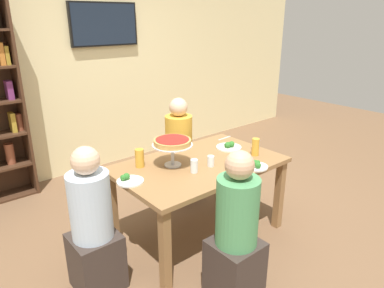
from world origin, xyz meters
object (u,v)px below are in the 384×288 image
diner_near_left (236,237)px  diner_far_right (179,155)px  beer_glass_amber_tall (255,147)px  water_glass_clear_near (256,145)px  cutlery_knife_near (224,138)px  salad_plate_far_diner (129,180)px  water_glass_clear_far (194,166)px  cutlery_fork_near (180,151)px  dining_table (199,172)px  diner_head_west (93,231)px  television (104,24)px  salad_plate_spare (229,146)px  water_glass_clear_spare (211,161)px  salad_plate_near_diner (256,165)px  beer_glass_amber_short (140,158)px  deep_dish_pizza_stand (172,144)px

diner_near_left → diner_far_right: size_ratio=1.00×
beer_glass_amber_tall → water_glass_clear_near: 0.14m
diner_near_left → beer_glass_amber_tall: diner_near_left is taller
cutlery_knife_near → beer_glass_amber_tall: bearing=73.1°
salad_plate_far_diner → water_glass_clear_far: 0.55m
diner_far_right → water_glass_clear_far: bearing=-30.7°
salad_plate_far_diner → cutlery_fork_near: salad_plate_far_diner is taller
dining_table → diner_head_west: size_ratio=1.28×
cutlery_fork_near → beer_glass_amber_tall: bearing=121.6°
television → salad_plate_spare: 2.32m
water_glass_clear_far → beer_glass_amber_tall: bearing=-6.2°
salad_plate_spare → television: bearing=96.4°
dining_table → cutlery_knife_near: 0.73m
salad_plate_far_diner → water_glass_clear_near: water_glass_clear_near is taller
television → diner_near_left: bearing=-100.8°
dining_table → beer_glass_amber_tall: bearing=-21.0°
dining_table → water_glass_clear_far: (-0.17, -0.13, 0.15)m
water_glass_clear_spare → cutlery_fork_near: water_glass_clear_spare is taller
diner_far_right → cutlery_fork_near: bearing=-37.1°
diner_near_left → salad_plate_spare: size_ratio=4.61×
diner_far_right → cutlery_fork_near: 0.57m
water_glass_clear_spare → salad_plate_spare: bearing=25.4°
diner_far_right → water_glass_clear_near: bearing=17.7°
salad_plate_spare → water_glass_clear_near: bearing=-50.7°
dining_table → salad_plate_spare: salad_plate_spare is taller
diner_near_left → water_glass_clear_spare: (0.33, 0.63, 0.30)m
salad_plate_near_diner → television: bearing=91.5°
diner_far_right → salad_plate_near_diner: diner_far_right is taller
diner_far_right → dining_table: bearing=-25.3°
cutlery_fork_near → television: bearing=-106.1°
television → water_glass_clear_near: television is taller
diner_near_left → water_glass_clear_far: size_ratio=10.06×
salad_plate_far_diner → water_glass_clear_spare: water_glass_clear_spare is taller
water_glass_clear_near → television: bearing=100.0°
beer_glass_amber_short → cutlery_fork_near: bearing=8.8°
salad_plate_near_diner → diner_near_left: bearing=-149.7°
deep_dish_pizza_stand → water_glass_clear_far: 0.28m
diner_head_west → water_glass_clear_far: bearing=-6.6°
cutlery_fork_near → cutlery_knife_near: (0.60, -0.01, 0.00)m
salad_plate_spare → water_glass_clear_far: 0.67m
salad_plate_far_diner → deep_dish_pizza_stand: bearing=4.9°
salad_plate_far_diner → beer_glass_amber_short: (0.23, 0.20, 0.06)m
television → diner_head_west: (-1.29, -2.13, -1.39)m
beer_glass_amber_tall → diner_head_west: bearing=173.6°
dining_table → diner_head_west: diner_head_west is taller
diner_far_right → salad_plate_far_diner: 1.27m
diner_head_west → cutlery_fork_near: 1.18m
television → salad_plate_spare: bearing=-83.6°
dining_table → television: television is taller
beer_glass_amber_tall → water_glass_clear_near: (0.11, 0.09, -0.03)m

